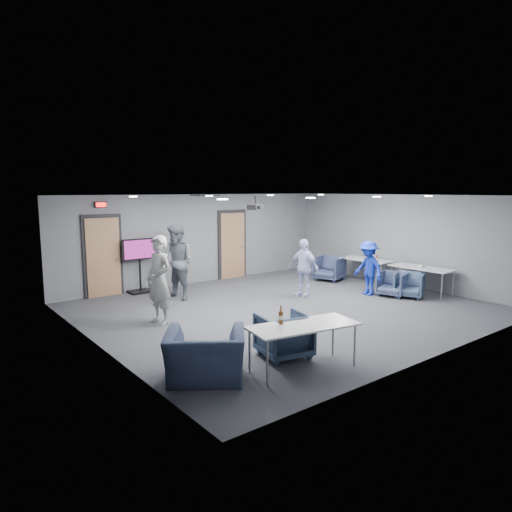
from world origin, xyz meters
TOP-DOWN VIEW (x-y plane):
  - floor at (0.00, 0.00)m, footprint 9.00×9.00m
  - ceiling at (0.00, 0.00)m, footprint 9.00×9.00m
  - wall_back at (0.00, 4.00)m, footprint 9.00×0.02m
  - wall_front at (0.00, -4.00)m, footprint 9.00×0.02m
  - wall_left at (-4.50, 0.00)m, footprint 0.02×8.00m
  - wall_right at (4.50, 0.00)m, footprint 0.02×8.00m
  - door_left at (-3.00, 3.95)m, footprint 1.06×0.17m
  - door_right at (1.20, 3.95)m, footprint 1.06×0.17m
  - exit_sign at (-3.00, 3.93)m, footprint 0.32×0.08m
  - hvac_diffuser at (-0.50, 2.80)m, footprint 0.60×0.60m
  - downlights at (0.00, 0.00)m, footprint 6.18×3.78m
  - person_a at (-2.96, 0.70)m, footprint 0.57×0.76m
  - person_b at (-1.63, 2.39)m, footprint 0.97×1.12m
  - person_c at (1.20, 0.66)m, footprint 0.57×0.97m
  - person_d at (2.70, -0.31)m, footprint 0.68×1.02m
  - chair_right_a at (3.35, 1.71)m, footprint 1.05×1.03m
  - chair_right_b at (3.12, -0.80)m, footprint 0.90×0.88m
  - chair_right_c at (3.33, -1.17)m, footprint 0.98×0.97m
  - chair_front_a at (-2.17, -2.40)m, footprint 0.97×0.98m
  - chair_front_b at (-3.74, -2.40)m, footprint 1.54×1.50m
  - table_right_a at (4.00, 0.80)m, footprint 0.71×1.70m
  - table_right_b at (4.00, -1.10)m, footprint 0.72×1.72m
  - table_front_left at (-2.30, -3.00)m, footprint 1.88×1.05m
  - bottle_front at (-2.54, -2.74)m, footprint 0.08×0.08m
  - bottle_right at (3.83, 0.28)m, footprint 0.06×0.06m
  - snack_box at (4.10, 0.68)m, footprint 0.24×0.20m
  - wrapper at (4.05, -1.06)m, footprint 0.22×0.16m
  - tv_stand at (-2.06, 3.75)m, footprint 0.99×0.47m
  - projector at (-0.06, 1.11)m, footprint 0.40×0.37m

SIDE VIEW (x-z plane):
  - floor at x=0.00m, z-range 0.00..0.00m
  - chair_right_b at x=3.12m, z-range 0.00..0.66m
  - chair_right_c at x=3.33m, z-range 0.00..0.67m
  - chair_front_a at x=-2.17m, z-range 0.00..0.75m
  - chair_front_b at x=-3.74m, z-range 0.00..0.76m
  - chair_right_a at x=3.35m, z-range 0.00..0.76m
  - table_right_a at x=4.00m, z-range 0.32..1.05m
  - table_right_b at x=4.00m, z-range 0.32..1.05m
  - table_front_left at x=-2.30m, z-range 0.32..1.05m
  - person_d at x=2.70m, z-range 0.00..1.47m
  - snack_box at x=4.10m, z-range 0.73..0.77m
  - wrapper at x=4.05m, z-range 0.73..0.78m
  - person_c at x=1.20m, z-range 0.00..1.55m
  - bottle_right at x=3.83m, z-range 0.70..0.93m
  - bottle_front at x=-2.54m, z-range 0.69..0.99m
  - tv_stand at x=-2.06m, z-range 0.10..1.61m
  - person_a at x=-2.96m, z-range 0.00..1.89m
  - person_b at x=-1.63m, z-range 0.00..1.96m
  - door_left at x=-3.00m, z-range -0.05..2.19m
  - door_right at x=1.20m, z-range -0.05..2.19m
  - wall_back at x=0.00m, z-range 0.00..2.70m
  - wall_front at x=0.00m, z-range 0.00..2.70m
  - wall_left at x=-4.50m, z-range 0.00..2.70m
  - wall_right at x=4.50m, z-range 0.00..2.70m
  - projector at x=-0.06m, z-range 2.23..2.58m
  - exit_sign at x=-3.00m, z-range 2.37..2.53m
  - downlights at x=0.00m, z-range 2.67..2.69m
  - hvac_diffuser at x=-0.50m, z-range 2.67..2.70m
  - ceiling at x=0.00m, z-range 2.70..2.70m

